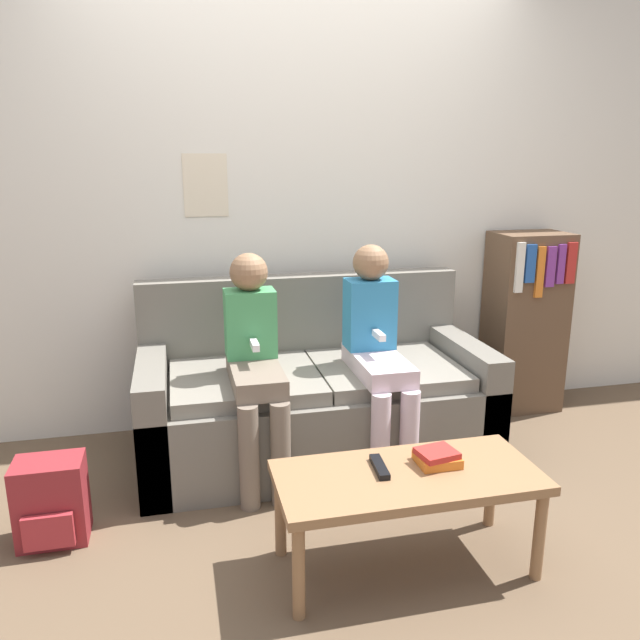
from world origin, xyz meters
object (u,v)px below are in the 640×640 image
Objects in this scene: bookshelf at (525,322)px; coffee_table at (407,484)px; person_right at (377,346)px; couch at (314,398)px; person_left at (254,356)px; backpack at (51,502)px; tv_remote at (380,467)px.

coffee_table is at bearing -133.43° from bookshelf.
coffee_table is 0.89× the size of person_right.
couch reaches higher than coffee_table.
bookshelf is at bearing 16.29° from person_left.
backpack is (-0.88, -0.34, -0.44)m from person_left.
person_left is at bearing -163.71° from bookshelf.
bookshelf is at bearing 18.09° from backpack.
coffee_table reaches higher than backpack.
person_left is 0.60m from person_right.
tv_remote is 0.16× the size of bookshelf.
tv_remote is 1.86m from bookshelf.
coffee_table is at bearing -19.89° from backpack.
person_left reaches higher than tv_remote.
coffee_table is 0.90× the size of person_left.
bookshelf is at bearing 12.18° from couch.
person_right is at bearing -155.79° from bookshelf.
tv_remote is at bearing 153.03° from coffee_table.
bookshelf reaches higher than tv_remote.
tv_remote is 1.33m from backpack.
person_right reaches higher than backpack.
tv_remote is (-0.09, 0.05, 0.06)m from coffee_table.
coffee_table is at bearing -83.13° from couch.
couch is 1.63× the size of person_left.
person_right reaches higher than couch.
person_left reaches higher than couch.
tv_remote is at bearing -136.55° from bookshelf.
backpack is (-2.58, -0.84, -0.37)m from bookshelf.
couch is at bearing -167.82° from bookshelf.
backpack is at bearing -166.79° from person_right.
couch is 10.15× the size of tv_remote.
tv_remote is (0.36, -0.78, -0.21)m from person_left.
coffee_table is 5.65× the size of tv_remote.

